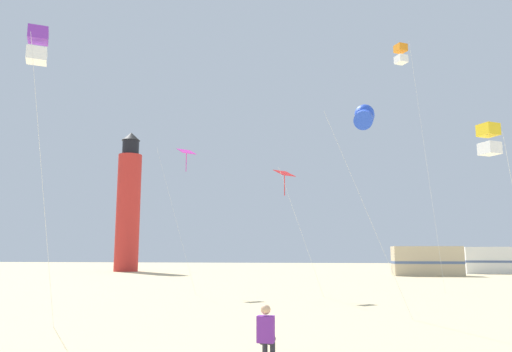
% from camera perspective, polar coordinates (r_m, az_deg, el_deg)
% --- Properties ---
extents(kite_flyer_standing, '(0.35, 0.52, 1.16)m').
position_cam_1_polar(kite_flyer_standing, '(10.26, 1.24, -17.85)').
color(kite_flyer_standing, '#722D99').
rests_on(kite_flyer_standing, ground).
extents(kite_box_orange, '(2.17, 2.17, 14.41)m').
position_cam_1_polar(kite_box_orange, '(30.84, 16.67, 13.51)').
color(kite_box_orange, silver).
rests_on(kite_box_orange, ground).
extents(kite_box_gold, '(1.56, 1.56, 6.87)m').
position_cam_1_polar(kite_box_gold, '(19.76, 25.70, 3.88)').
color(kite_box_gold, silver).
rests_on(kite_box_gold, ground).
extents(kite_box_violet, '(1.37, 1.37, 9.35)m').
position_cam_1_polar(kite_box_violet, '(17.60, -24.30, 13.76)').
color(kite_box_violet, silver).
rests_on(kite_box_violet, ground).
extents(kite_tube_blue, '(2.77, 2.85, 8.10)m').
position_cam_1_polar(kite_tube_blue, '(19.42, 12.64, 6.78)').
color(kite_tube_blue, silver).
rests_on(kite_tube_blue, ground).
extents(kite_diamond_scarlet, '(2.55, 2.55, 6.57)m').
position_cam_1_polar(kite_diamond_scarlet, '(25.72, 3.46, -0.15)').
color(kite_diamond_scarlet, silver).
rests_on(kite_diamond_scarlet, ground).
extents(kite_diamond_magenta, '(2.53, 2.02, 8.27)m').
position_cam_1_polar(kite_diamond_magenta, '(28.67, -8.25, 2.29)').
color(kite_diamond_magenta, silver).
rests_on(kite_diamond_magenta, ground).
extents(lighthouse_distant, '(2.80, 2.80, 16.80)m').
position_cam_1_polar(lighthouse_distant, '(60.36, -14.77, -3.33)').
color(lighthouse_distant, red).
rests_on(lighthouse_distant, ground).
extents(rv_van_tan, '(6.52, 2.56, 2.80)m').
position_cam_1_polar(rv_van_tan, '(50.16, 19.44, -9.41)').
color(rv_van_tan, '#C6B28C').
rests_on(rv_van_tan, ground).
extents(rv_van_white, '(6.59, 2.81, 2.80)m').
position_cam_1_polar(rv_van_white, '(58.19, 26.36, -8.87)').
color(rv_van_white, white).
rests_on(rv_van_white, ground).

